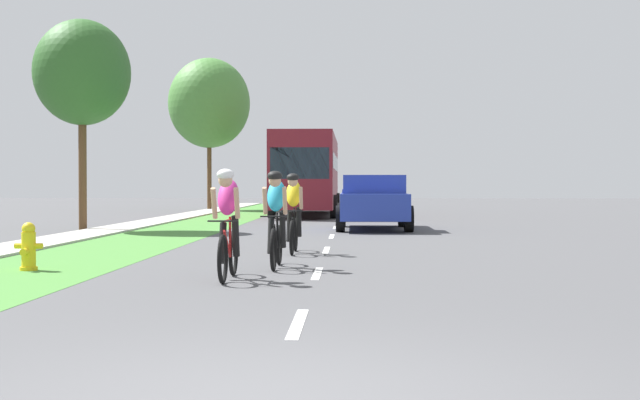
% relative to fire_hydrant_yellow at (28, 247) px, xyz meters
% --- Properties ---
extents(ground_plane, '(120.00, 120.00, 0.00)m').
position_rel_fire_hydrant_yellow_xyz_m(ground_plane, '(4.58, 12.05, -0.37)').
color(ground_plane, '#4C4C4F').
extents(grass_verge, '(2.71, 70.00, 0.01)m').
position_rel_fire_hydrant_yellow_xyz_m(grass_verge, '(0.00, 12.05, -0.37)').
color(grass_verge, '#478438').
rests_on(grass_verge, ground_plane).
extents(sidewalk_concrete, '(1.40, 70.00, 0.10)m').
position_rel_fire_hydrant_yellow_xyz_m(sidewalk_concrete, '(-2.06, 12.05, -0.37)').
color(sidewalk_concrete, '#B2ADA3').
rests_on(sidewalk_concrete, ground_plane).
extents(lane_markings_center, '(0.12, 53.13, 0.01)m').
position_rel_fire_hydrant_yellow_xyz_m(lane_markings_center, '(4.58, 16.05, -0.37)').
color(lane_markings_center, white).
rests_on(lane_markings_center, ground_plane).
extents(fire_hydrant_yellow, '(0.44, 0.38, 0.76)m').
position_rel_fire_hydrant_yellow_xyz_m(fire_hydrant_yellow, '(0.00, 0.00, 0.00)').
color(fire_hydrant_yellow, yellow).
rests_on(fire_hydrant_yellow, ground_plane).
extents(cyclist_lead, '(0.42, 1.72, 1.58)m').
position_rel_fire_hydrant_yellow_xyz_m(cyclist_lead, '(3.34, -1.19, 0.44)').
color(cyclist_lead, black).
rests_on(cyclist_lead, ground_plane).
extents(cyclist_trailing, '(0.42, 1.72, 1.58)m').
position_rel_fire_hydrant_yellow_xyz_m(cyclist_trailing, '(3.87, 0.55, 0.44)').
color(cyclist_trailing, black).
rests_on(cyclist_trailing, ground_plane).
extents(cyclist_distant, '(0.42, 1.72, 1.58)m').
position_rel_fire_hydrant_yellow_xyz_m(cyclist_distant, '(3.95, 3.52, 0.44)').
color(cyclist_distant, black).
rests_on(cyclist_distant, ground_plane).
extents(pickup_blue, '(2.22, 5.10, 1.64)m').
position_rel_fire_hydrant_yellow_xyz_m(pickup_blue, '(5.76, 12.60, 0.46)').
color(pickup_blue, '#23389E').
rests_on(pickup_blue, ground_plane).
extents(bus_maroon, '(2.78, 11.60, 3.48)m').
position_rel_fire_hydrant_yellow_xyz_m(bus_maroon, '(3.13, 24.70, 1.61)').
color(bus_maroon, maroon).
rests_on(bus_maroon, ground_plane).
extents(suv_black, '(2.15, 4.70, 1.79)m').
position_rel_fire_hydrant_yellow_xyz_m(suv_black, '(3.08, 43.73, 0.58)').
color(suv_black, black).
rests_on(suv_black, ground_plane).
extents(street_tree_near, '(2.87, 2.87, 6.29)m').
position_rel_fire_hydrant_yellow_xyz_m(street_tree_near, '(-2.94, 11.90, 4.32)').
color(street_tree_near, brown).
rests_on(street_tree_near, ground_plane).
extents(street_tree_far, '(4.39, 4.39, 8.19)m').
position_rel_fire_hydrant_yellow_xyz_m(street_tree_far, '(-2.59, 32.41, 5.39)').
color(street_tree_far, brown).
rests_on(street_tree_far, ground_plane).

